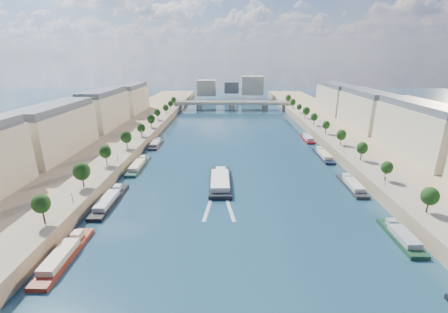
{
  "coord_description": "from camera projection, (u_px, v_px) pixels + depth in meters",
  "views": [
    {
      "loc": [
        -3.4,
        -54.25,
        49.2
      ],
      "look_at": [
        -5.51,
        78.04,
        5.0
      ],
      "focal_mm": 24.0,
      "sensor_mm": 36.0,
      "label": 1
    }
  ],
  "objects": [
    {
      "name": "moored_barges_left",
      "position": [
        110.0,
        200.0,
        106.59
      ],
      "size": [
        5.0,
        156.04,
        3.6
      ],
      "color": "#1C1A3A",
      "rests_on": "ground"
    },
    {
      "name": "skyline",
      "position": [
        234.0,
        86.0,
        365.31
      ],
      "size": [
        79.0,
        42.0,
        22.0
      ],
      "color": "beige",
      "rests_on": "ground"
    },
    {
      "name": "trees_left",
      "position": [
        133.0,
        132.0,
        161.23
      ],
      "size": [
        4.8,
        268.8,
        8.26
      ],
      "color": "#382B1E",
      "rests_on": "ground"
    },
    {
      "name": "quay_left",
      "position": [
        102.0,
        147.0,
        162.12
      ],
      "size": [
        44.0,
        520.0,
        5.0
      ],
      "primitive_type": "cube",
      "color": "#9E8460",
      "rests_on": "ground"
    },
    {
      "name": "quay_right",
      "position": [
        369.0,
        149.0,
        159.93
      ],
      "size": [
        44.0,
        520.0,
        5.0
      ],
      "primitive_type": "cube",
      "color": "#9E8460",
      "rests_on": "ground"
    },
    {
      "name": "buildings_left",
      "position": [
        85.0,
        118.0,
        169.27
      ],
      "size": [
        16.0,
        226.0,
        23.2
      ],
      "color": "beige",
      "rests_on": "ground"
    },
    {
      "name": "pave_right",
      "position": [
        342.0,
        144.0,
        159.35
      ],
      "size": [
        14.0,
        520.0,
        0.1
      ],
      "primitive_type": "cube",
      "color": "gray",
      "rests_on": "quay_right"
    },
    {
      "name": "pave_left",
      "position": [
        129.0,
        143.0,
        161.08
      ],
      "size": [
        14.0,
        520.0,
        0.1
      ],
      "primitive_type": "cube",
      "color": "gray",
      "rests_on": "quay_left"
    },
    {
      "name": "moored_barges_right",
      "position": [
        351.0,
        185.0,
        118.67
      ],
      "size": [
        5.0,
        160.86,
        3.6
      ],
      "color": "black",
      "rests_on": "ground"
    },
    {
      "name": "lamps_right",
      "position": [
        331.0,
        137.0,
        163.3
      ],
      "size": [
        0.36,
        200.36,
        4.28
      ],
      "color": "black",
      "rests_on": "ground"
    },
    {
      "name": "lamps_left",
      "position": [
        131.0,
        143.0,
        150.66
      ],
      "size": [
        0.36,
        200.36,
        4.28
      ],
      "color": "black",
      "rests_on": "ground"
    },
    {
      "name": "tour_barge",
      "position": [
        220.0,
        181.0,
        121.44
      ],
      "size": [
        9.64,
        30.59,
        4.12
      ],
      "rotation": [
        0.0,
        0.0,
        0.03
      ],
      "color": "black",
      "rests_on": "ground"
    },
    {
      "name": "trees_right",
      "position": [
        333.0,
        130.0,
        167.15
      ],
      "size": [
        4.8,
        268.8,
        8.26
      ],
      "color": "#382B1E",
      "rests_on": "ground"
    },
    {
      "name": "ground",
      "position": [
        235.0,
        152.0,
        161.82
      ],
      "size": [
        700.0,
        700.0,
        0.0
      ],
      "primitive_type": "plane",
      "color": "#0C2536",
      "rests_on": "ground"
    },
    {
      "name": "buildings_right",
      "position": [
        387.0,
        119.0,
        166.7
      ],
      "size": [
        16.0,
        226.0,
        23.2
      ],
      "color": "beige",
      "rests_on": "ground"
    },
    {
      "name": "bridge",
      "position": [
        232.0,
        104.0,
        291.38
      ],
      "size": [
        112.0,
        12.0,
        8.15
      ],
      "color": "#C1B79E",
      "rests_on": "ground"
    },
    {
      "name": "wake",
      "position": [
        219.0,
        203.0,
        106.13
      ],
      "size": [
        10.76,
        26.0,
        0.04
      ],
      "color": "silver",
      "rests_on": "ground"
    }
  ]
}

